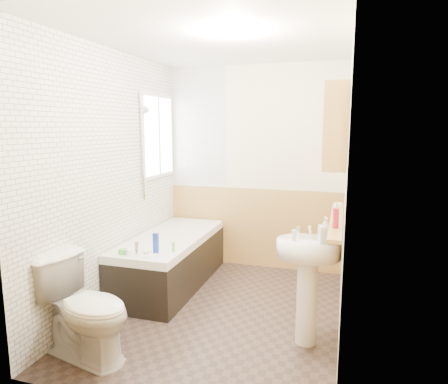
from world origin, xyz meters
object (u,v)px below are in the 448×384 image
Objects in this scene: toilet at (85,309)px; medicine_cabinet at (337,127)px; sink at (308,270)px; bathtub at (171,259)px; pine_shelf at (336,220)px.

medicine_cabinet is (1.77, 0.73, 1.37)m from toilet.
sink is 1.45× the size of medicine_cabinet.
medicine_cabinet reaches higher than toilet.
bathtub is 1.99m from pine_shelf.
sink reaches higher than toilet.
pine_shelf is at bearing 48.98° from sink.
sink is (1.60, 0.70, 0.23)m from toilet.
toilet is 0.60× the size of pine_shelf.
bathtub is 1.51m from toilet.
toilet is at bearing -157.58° from medicine_cabinet.
sink is at bearing -27.31° from bathtub.
toilet is 0.81× the size of sink.
sink reaches higher than bathtub.
toilet is at bearing -152.56° from pine_shelf.
pine_shelf is at bearing -49.23° from toilet.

